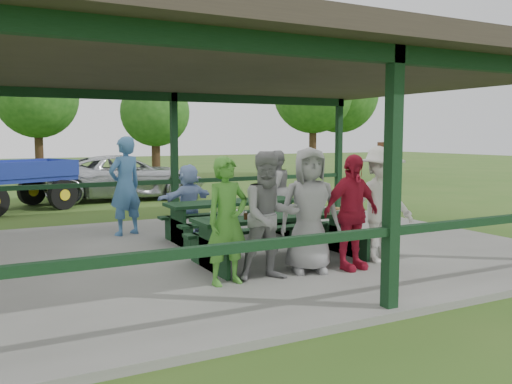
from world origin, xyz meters
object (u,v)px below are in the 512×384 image
contestant_white_fedora (382,204)px  picnic_table_near (280,231)px  spectator_grey (275,188)px  spectator_lblue (189,200)px  contestant_grey_left (270,216)px  contestant_red (351,212)px  contestant_grey_mid (309,210)px  spectator_blue (125,186)px  contestant_green (227,221)px  picnic_table_far (232,215)px  farm_trailer (13,184)px  pickup_truck (126,177)px

contestant_white_fedora → picnic_table_near: bearing=152.5°
spectator_grey → spectator_lblue: bearing=-14.7°
contestant_grey_left → contestant_red: contestant_grey_left is taller
spectator_lblue → contestant_grey_left: bearing=66.0°
contestant_grey_left → contestant_grey_mid: 0.73m
contestant_white_fedora → spectator_blue: spectator_blue is taller
contestant_green → spectator_blue: spectator_blue is taller
picnic_table_far → contestant_grey_mid: bearing=-91.1°
contestant_grey_mid → contestant_grey_left: bearing=-152.9°
contestant_grey_mid → contestant_green: bearing=-159.7°
spectator_lblue → spectator_grey: 2.09m
contestant_grey_mid → contestant_white_fedora: contestant_white_fedora is taller
contestant_grey_mid → picnic_table_far: bearing=107.2°
picnic_table_near → farm_trailer: 9.66m
contestant_grey_left → farm_trailer: contestant_grey_left is taller
contestant_grey_left → pickup_truck: bearing=93.0°
contestant_grey_left → spectator_grey: size_ratio=1.07×
contestant_red → contestant_white_fedora: 0.76m
contestant_grey_left → contestant_white_fedora: 2.11m
contestant_grey_mid → pickup_truck: contestant_grey_mid is taller
picnic_table_near → spectator_grey: spectator_grey is taller
picnic_table_far → contestant_red: 3.01m
contestant_grey_mid → contestant_white_fedora: size_ratio=0.97×
contestant_red → pickup_truck: contestant_red is taller
spectator_grey → contestant_red: bearing=58.6°
picnic_table_near → picnic_table_far: same height
contestant_green → picnic_table_near: bearing=23.9°
spectator_lblue → contestant_green: bearing=56.6°
contestant_red → picnic_table_far: bearing=96.6°
contestant_red → spectator_lblue: contestant_red is taller
picnic_table_near → farm_trailer: farm_trailer is taller
picnic_table_far → contestant_white_fedora: 3.09m
pickup_truck → spectator_lblue: bearing=-179.3°
spectator_blue → pickup_truck: spectator_blue is taller
picnic_table_near → picnic_table_far: bearing=87.2°
picnic_table_far → contestant_grey_left: size_ratio=1.43×
spectator_blue → contestant_red: bearing=96.5°
pickup_truck → farm_trailer: size_ratio=1.24×
spectator_blue → spectator_grey: 3.24m
spectator_blue → farm_trailer: 5.89m
pickup_truck → farm_trailer: (-3.50, -1.41, 0.02)m
picnic_table_near → spectator_blue: size_ratio=1.41×
contestant_green → spectator_lblue: bearing=69.1°
spectator_blue → pickup_truck: bearing=-125.2°
contestant_red → contestant_white_fedora: (0.73, 0.18, 0.06)m
picnic_table_far → contestant_white_fedora: bearing=-64.3°
contestant_grey_mid → contestant_red: (0.64, -0.16, -0.05)m
contestant_green → farm_trailer: size_ratio=0.41×
picnic_table_far → contestant_green: bearing=-116.3°
spectator_lblue → pickup_truck: bearing=-115.8°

